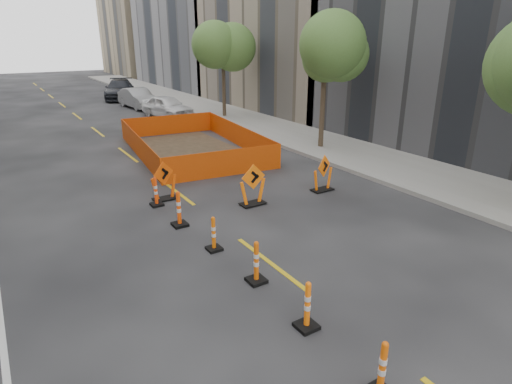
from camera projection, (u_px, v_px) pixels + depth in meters
ground_plane at (398, 360)px, 7.43m from camera, size 140.00×140.00×0.00m
sidewalk_right at (330, 146)px, 21.43m from camera, size 4.00×90.00×0.15m
bld_right_c at (311, 11)px, 32.40m from camera, size 12.00×16.00×14.00m
bld_right_e at (153, 14)px, 59.68m from camera, size 12.00×14.00×16.00m
tree_r_b at (325, 53)px, 19.59m from camera, size 2.80×2.80×5.95m
tree_r_c at (223, 48)px, 27.53m from camera, size 2.80×2.80×5.95m
channelizer_2 at (382, 369)px, 6.54m from camera, size 0.40×0.40×1.02m
channelizer_3 at (307, 305)px, 8.08m from camera, size 0.40×0.40×1.02m
channelizer_4 at (256, 262)px, 9.61m from camera, size 0.41×0.41×1.03m
channelizer_5 at (214, 234)px, 11.07m from camera, size 0.37×0.37×0.95m
channelizer_6 at (179, 209)px, 12.47m from camera, size 0.43×0.43×1.09m
channelizer_7 at (156, 191)px, 13.98m from camera, size 0.39×0.39×0.99m
chevron_sign_left at (164, 181)px, 14.42m from camera, size 1.04×0.82×1.37m
chevron_sign_center at (253, 185)px, 13.98m from camera, size 0.97×0.62×1.41m
chevron_sign_right at (323, 173)px, 15.27m from camera, size 1.02×0.81×1.34m
safety_fence at (191, 141)px, 20.49m from camera, size 5.97×9.08×1.07m
parked_car_near at (167, 107)px, 28.93m from camera, size 2.74×4.62×1.47m
parked_car_mid at (138, 98)px, 32.70m from camera, size 1.97×4.63×1.49m
parked_car_far at (120, 89)px, 37.28m from camera, size 4.03×6.09×1.64m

